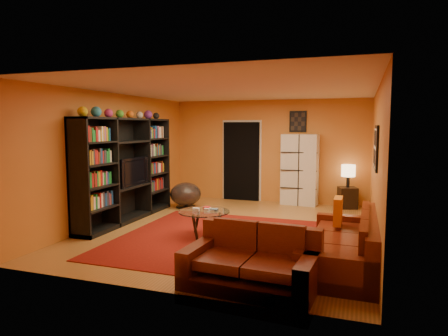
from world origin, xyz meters
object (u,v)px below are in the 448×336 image
(loveseat, at_px, (253,261))
(storage_cabinet, at_px, (300,170))
(coffee_table, at_px, (204,214))
(tv, at_px, (130,171))
(entertainment_unit, at_px, (127,170))
(bowl_chair, at_px, (186,194))
(side_table, at_px, (347,198))
(table_lamp, at_px, (348,171))
(sofa, at_px, (349,245))

(loveseat, relative_size, storage_cabinet, 0.94)
(coffee_table, bearing_deg, tv, 159.50)
(entertainment_unit, distance_m, tv, 0.09)
(coffee_table, relative_size, bowl_chair, 1.22)
(tv, xyz_separation_m, loveseat, (3.28, -2.48, -0.72))
(storage_cabinet, relative_size, side_table, 3.48)
(tv, relative_size, table_lamp, 1.88)
(table_lamp, bearing_deg, tv, -147.49)
(sofa, relative_size, storage_cabinet, 1.38)
(entertainment_unit, bearing_deg, coffee_table, -18.35)
(entertainment_unit, bearing_deg, tv, 52.13)
(sofa, height_order, side_table, sofa)
(tv, xyz_separation_m, coffee_table, (1.92, -0.72, -0.60))
(sofa, relative_size, loveseat, 1.47)
(storage_cabinet, xyz_separation_m, table_lamp, (1.15, -0.05, 0.01))
(loveseat, distance_m, storage_cabinet, 5.25)
(storage_cabinet, xyz_separation_m, side_table, (1.15, -0.05, -0.62))
(bowl_chair, xyz_separation_m, side_table, (3.66, 1.19, -0.07))
(storage_cabinet, xyz_separation_m, bowl_chair, (-2.51, -1.24, -0.55))
(bowl_chair, bearing_deg, entertainment_unit, -111.29)
(sofa, xyz_separation_m, storage_cabinet, (-1.30, 4.11, 0.59))
(tv, xyz_separation_m, storage_cabinet, (3.07, 2.74, -0.14))
(entertainment_unit, xyz_separation_m, coffee_table, (1.97, -0.65, -0.64))
(entertainment_unit, xyz_separation_m, loveseat, (3.33, -2.41, -0.77))
(storage_cabinet, height_order, side_table, storage_cabinet)
(loveseat, relative_size, bowl_chair, 2.22)
(coffee_table, distance_m, table_lamp, 4.13)
(coffee_table, bearing_deg, loveseat, -52.39)
(tv, distance_m, loveseat, 4.17)
(tv, relative_size, coffee_table, 1.11)
(bowl_chair, bearing_deg, table_lamp, 18.06)
(bowl_chair, bearing_deg, coffee_table, -58.38)
(entertainment_unit, distance_m, storage_cabinet, 4.19)
(sofa, bearing_deg, bowl_chair, 144.36)
(bowl_chair, height_order, table_lamp, table_lamp)
(loveseat, height_order, coffee_table, loveseat)
(entertainment_unit, xyz_separation_m, table_lamp, (4.26, 2.75, -0.17))
(entertainment_unit, height_order, tv, entertainment_unit)
(tv, height_order, sofa, tv)
(entertainment_unit, bearing_deg, bowl_chair, 68.71)
(entertainment_unit, height_order, bowl_chair, entertainment_unit)
(bowl_chair, relative_size, side_table, 1.47)
(sofa, bearing_deg, loveseat, -133.33)
(entertainment_unit, relative_size, sofa, 1.25)
(storage_cabinet, bearing_deg, loveseat, -83.04)
(coffee_table, bearing_deg, side_table, 56.00)
(coffee_table, height_order, bowl_chair, bowl_chair)
(coffee_table, xyz_separation_m, side_table, (2.30, 3.40, -0.16))
(tv, bearing_deg, entertainment_unit, 142.13)
(coffee_table, xyz_separation_m, table_lamp, (2.30, 3.40, 0.47))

